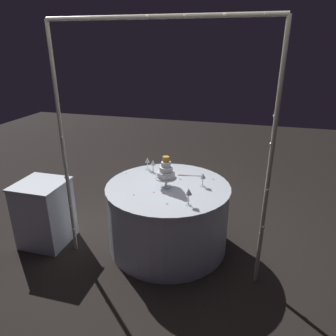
{
  "coord_description": "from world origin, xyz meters",
  "views": [
    {
      "loc": [
        -0.78,
        2.85,
        2.09
      ],
      "look_at": [
        0.0,
        0.0,
        0.92
      ],
      "focal_mm": 33.47,
      "sensor_mm": 36.0,
      "label": 1
    }
  ],
  "objects_px": {
    "wine_glass_0": "(203,177)",
    "wine_glass_2": "(147,161)",
    "side_table": "(45,213)",
    "decorative_arch": "(157,122)",
    "wine_glass_3": "(153,163)",
    "cake_knife": "(189,175)",
    "tiered_cake": "(166,172)",
    "wine_glass_1": "(189,192)",
    "main_table": "(168,216)"
  },
  "relations": [
    {
      "from": "main_table",
      "to": "wine_glass_1",
      "type": "bearing_deg",
      "value": 129.67
    },
    {
      "from": "decorative_arch",
      "to": "wine_glass_2",
      "type": "relative_size",
      "value": 15.3
    },
    {
      "from": "side_table",
      "to": "cake_knife",
      "type": "xyz_separation_m",
      "value": [
        -1.48,
        -0.62,
        0.36
      ]
    },
    {
      "from": "tiered_cake",
      "to": "decorative_arch",
      "type": "bearing_deg",
      "value": 92.52
    },
    {
      "from": "main_table",
      "to": "wine_glass_0",
      "type": "height_order",
      "value": "wine_glass_0"
    },
    {
      "from": "side_table",
      "to": "main_table",
      "type": "bearing_deg",
      "value": -167.42
    },
    {
      "from": "tiered_cake",
      "to": "cake_knife",
      "type": "bearing_deg",
      "value": -115.29
    },
    {
      "from": "tiered_cake",
      "to": "side_table",
      "type": "bearing_deg",
      "value": 11.38
    },
    {
      "from": "tiered_cake",
      "to": "wine_glass_2",
      "type": "xyz_separation_m",
      "value": [
        0.34,
        -0.41,
        -0.06
      ]
    },
    {
      "from": "decorative_arch",
      "to": "main_table",
      "type": "xyz_separation_m",
      "value": [
        0.0,
        -0.34,
        -1.11
      ]
    },
    {
      "from": "wine_glass_2",
      "to": "cake_knife",
      "type": "relative_size",
      "value": 0.51
    },
    {
      "from": "decorative_arch",
      "to": "wine_glass_1",
      "type": "bearing_deg",
      "value": 179.56
    },
    {
      "from": "side_table",
      "to": "wine_glass_3",
      "type": "bearing_deg",
      "value": -151.48
    },
    {
      "from": "tiered_cake",
      "to": "wine_glass_0",
      "type": "relative_size",
      "value": 2.28
    },
    {
      "from": "wine_glass_1",
      "to": "wine_glass_3",
      "type": "relative_size",
      "value": 1.01
    },
    {
      "from": "main_table",
      "to": "cake_knife",
      "type": "distance_m",
      "value": 0.51
    },
    {
      "from": "decorative_arch",
      "to": "wine_glass_0",
      "type": "bearing_deg",
      "value": -128.6
    },
    {
      "from": "side_table",
      "to": "cake_knife",
      "type": "height_order",
      "value": "cake_knife"
    },
    {
      "from": "decorative_arch",
      "to": "wine_glass_3",
      "type": "height_order",
      "value": "decorative_arch"
    },
    {
      "from": "wine_glass_2",
      "to": "wine_glass_3",
      "type": "bearing_deg",
      "value": 137.7
    },
    {
      "from": "wine_glass_0",
      "to": "side_table",
      "type": "bearing_deg",
      "value": 12.93
    },
    {
      "from": "decorative_arch",
      "to": "main_table",
      "type": "distance_m",
      "value": 1.17
    },
    {
      "from": "wine_glass_2",
      "to": "side_table",
      "type": "bearing_deg",
      "value": 34.5
    },
    {
      "from": "tiered_cake",
      "to": "wine_glass_1",
      "type": "xyz_separation_m",
      "value": [
        -0.3,
        0.32,
        -0.04
      ]
    },
    {
      "from": "wine_glass_0",
      "to": "wine_glass_3",
      "type": "xyz_separation_m",
      "value": [
        0.6,
        -0.2,
        0.01
      ]
    },
    {
      "from": "decorative_arch",
      "to": "wine_glass_1",
      "type": "relative_size",
      "value": 13.99
    },
    {
      "from": "main_table",
      "to": "wine_glass_0",
      "type": "distance_m",
      "value": 0.59
    },
    {
      "from": "wine_glass_2",
      "to": "main_table",
      "type": "bearing_deg",
      "value": 133.01
    },
    {
      "from": "main_table",
      "to": "wine_glass_1",
      "type": "xyz_separation_m",
      "value": [
        -0.29,
        0.35,
        0.49
      ]
    },
    {
      "from": "main_table",
      "to": "wine_glass_2",
      "type": "height_order",
      "value": "wine_glass_2"
    },
    {
      "from": "wine_glass_2",
      "to": "wine_glass_1",
      "type": "bearing_deg",
      "value": 131.45
    },
    {
      "from": "main_table",
      "to": "wine_glass_3",
      "type": "relative_size",
      "value": 7.96
    },
    {
      "from": "wine_glass_0",
      "to": "wine_glass_2",
      "type": "xyz_separation_m",
      "value": [
        0.7,
        -0.29,
        0.0
      ]
    },
    {
      "from": "wine_glass_3",
      "to": "cake_knife",
      "type": "bearing_deg",
      "value": -174.88
    },
    {
      "from": "decorative_arch",
      "to": "tiered_cake",
      "type": "distance_m",
      "value": 0.66
    },
    {
      "from": "cake_knife",
      "to": "wine_glass_3",
      "type": "bearing_deg",
      "value": 5.12
    },
    {
      "from": "wine_glass_1",
      "to": "wine_glass_2",
      "type": "relative_size",
      "value": 1.09
    },
    {
      "from": "decorative_arch",
      "to": "side_table",
      "type": "height_order",
      "value": "decorative_arch"
    },
    {
      "from": "cake_knife",
      "to": "wine_glass_2",
      "type": "bearing_deg",
      "value": -5.8
    },
    {
      "from": "wine_glass_1",
      "to": "wine_glass_0",
      "type": "bearing_deg",
      "value": -97.71
    },
    {
      "from": "wine_glass_0",
      "to": "wine_glass_3",
      "type": "relative_size",
      "value": 0.89
    },
    {
      "from": "wine_glass_0",
      "to": "cake_knife",
      "type": "bearing_deg",
      "value": -51.06
    },
    {
      "from": "tiered_cake",
      "to": "wine_glass_0",
      "type": "height_order",
      "value": "tiered_cake"
    },
    {
      "from": "decorative_arch",
      "to": "cake_knife",
      "type": "relative_size",
      "value": 7.81
    },
    {
      "from": "decorative_arch",
      "to": "cake_knife",
      "type": "bearing_deg",
      "value": -103.0
    },
    {
      "from": "decorative_arch",
      "to": "wine_glass_1",
      "type": "distance_m",
      "value": 0.69
    },
    {
      "from": "main_table",
      "to": "side_table",
      "type": "height_order",
      "value": "side_table"
    },
    {
      "from": "cake_knife",
      "to": "side_table",
      "type": "bearing_deg",
      "value": 22.7
    },
    {
      "from": "side_table",
      "to": "wine_glass_0",
      "type": "relative_size",
      "value": 4.98
    },
    {
      "from": "wine_glass_2",
      "to": "wine_glass_3",
      "type": "xyz_separation_m",
      "value": [
        -0.1,
        0.09,
        0.01
      ]
    }
  ]
}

